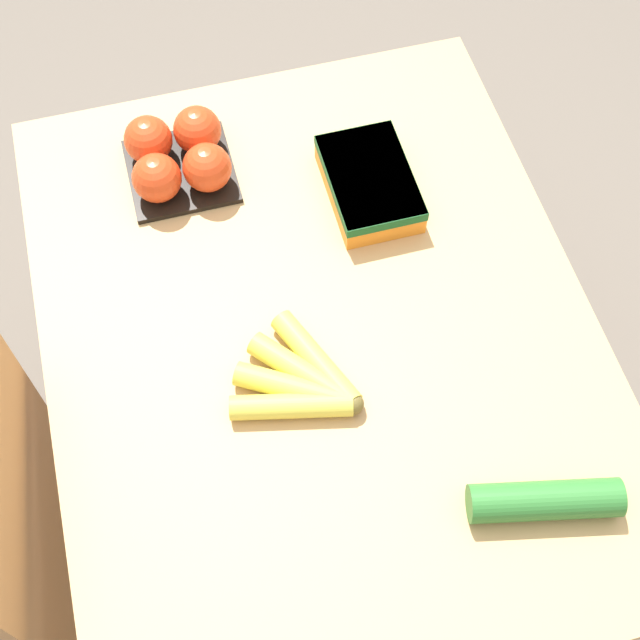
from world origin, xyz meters
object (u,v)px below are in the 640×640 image
Objects in this scene: cucumber_near at (545,500)px; tomato_pack at (178,156)px; carrot_bag at (369,182)px; banana_bunch at (303,382)px.

tomato_pack is at bearing 27.74° from cucumber_near.
carrot_bag is (-0.12, -0.29, -0.01)m from tomato_pack.
carrot_bag is 0.57m from cucumber_near.
carrot_bag is at bearing -112.91° from tomato_pack.
tomato_pack is 0.87× the size of carrot_bag.
cucumber_near is (-0.69, -0.36, -0.02)m from tomato_pack.
banana_bunch is at bearing -167.41° from tomato_pack.
banana_bunch is 1.10× the size of tomato_pack.
cucumber_near is (-0.57, -0.07, -0.00)m from carrot_bag.
banana_bunch is 0.91× the size of cucumber_near.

